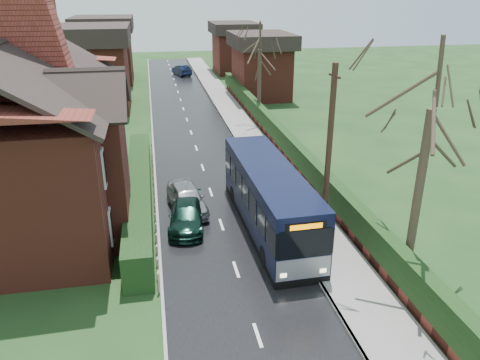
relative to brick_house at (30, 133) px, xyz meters
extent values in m
plane|color=#2A4B20|center=(8.73, -4.78, -4.38)|extent=(140.00, 140.00, 0.00)
cube|color=black|center=(8.73, 5.22, -4.37)|extent=(6.00, 100.00, 0.02)
cube|color=slate|center=(12.98, 5.22, -4.31)|extent=(2.50, 100.00, 0.14)
cube|color=gray|center=(11.78, 5.22, -4.31)|extent=(0.12, 100.00, 0.14)
cube|color=gray|center=(5.68, 5.22, -4.33)|extent=(0.12, 100.00, 0.10)
cube|color=black|center=(4.83, 0.22, -3.58)|extent=(1.20, 16.00, 1.60)
cube|color=maroon|center=(14.53, 5.22, -4.08)|extent=(0.30, 50.00, 0.60)
cube|color=black|center=(14.53, 5.22, -3.18)|extent=(0.60, 50.00, 1.20)
cube|color=maroon|center=(-0.27, 0.22, -1.38)|extent=(8.00, 14.00, 6.00)
cube|color=maroon|center=(3.23, -2.78, -1.38)|extent=(2.50, 4.00, 6.00)
cube|color=brown|center=(0.73, 4.22, 4.82)|extent=(0.90, 1.40, 2.20)
cube|color=silver|center=(3.78, -4.78, -2.78)|extent=(0.08, 1.20, 1.60)
cube|color=black|center=(3.81, -4.78, -2.78)|extent=(0.03, 0.95, 1.35)
cube|color=silver|center=(3.78, -4.78, -0.18)|extent=(0.08, 1.20, 1.60)
cube|color=black|center=(3.81, -4.78, -0.18)|extent=(0.03, 0.95, 1.35)
cube|color=silver|center=(3.78, -0.78, -2.78)|extent=(0.08, 1.20, 1.60)
cube|color=black|center=(3.81, -0.78, -2.78)|extent=(0.03, 0.95, 1.35)
cube|color=silver|center=(3.78, -0.78, -0.18)|extent=(0.08, 1.20, 1.60)
cube|color=black|center=(3.81, -0.78, -0.18)|extent=(0.03, 0.95, 1.35)
cube|color=silver|center=(3.78, 3.22, -2.78)|extent=(0.08, 1.20, 1.60)
cube|color=black|center=(3.81, 3.22, -2.78)|extent=(0.03, 0.95, 1.35)
cube|color=silver|center=(3.78, 3.22, -0.18)|extent=(0.08, 1.20, 1.60)
cube|color=black|center=(3.81, 3.22, -0.18)|extent=(0.03, 0.95, 1.35)
cube|color=silver|center=(3.78, 5.72, -2.78)|extent=(0.08, 1.20, 1.60)
cube|color=black|center=(3.81, 5.72, -2.78)|extent=(0.03, 0.95, 1.35)
cube|color=silver|center=(3.78, 5.72, -0.18)|extent=(0.08, 1.20, 1.60)
cube|color=black|center=(3.81, 5.72, -0.18)|extent=(0.03, 0.95, 1.35)
cube|color=black|center=(10.93, -3.39, -3.53)|extent=(2.53, 10.10, 1.04)
cube|color=black|center=(10.93, -3.39, -2.47)|extent=(2.55, 10.10, 1.10)
cube|color=black|center=(10.93, -3.39, -1.62)|extent=(2.53, 10.10, 0.60)
cube|color=black|center=(10.93, -3.39, -4.22)|extent=(2.53, 10.10, 0.32)
cube|color=gray|center=(11.06, -8.36, -3.55)|extent=(2.19, 0.17, 0.91)
cube|color=black|center=(11.06, -8.39, -2.46)|extent=(2.06, 0.13, 1.19)
cube|color=black|center=(11.06, -8.39, -1.73)|extent=(1.60, 0.12, 0.32)
cube|color=#FF8C00|center=(11.06, -8.43, -1.73)|extent=(1.26, 0.07, 0.20)
cube|color=black|center=(11.06, -8.37, -4.17)|extent=(2.24, 0.19, 0.27)
cube|color=#FFF2CC|center=(10.26, -8.44, -3.74)|extent=(0.26, 0.06, 0.16)
cube|color=#FFF2CC|center=(11.86, -8.40, -3.74)|extent=(0.26, 0.06, 0.16)
cylinder|color=black|center=(9.98, -6.63, -3.94)|extent=(0.28, 0.88, 0.88)
cylinder|color=black|center=(12.05, -6.58, -3.94)|extent=(0.28, 0.88, 0.88)
cylinder|color=black|center=(9.82, -0.20, -3.94)|extent=(0.28, 0.88, 0.88)
cylinder|color=black|center=(11.89, -0.15, -3.94)|extent=(0.28, 0.88, 0.88)
imported|color=#ACABB0|center=(7.23, -0.81, -3.68)|extent=(2.17, 4.25, 1.39)
imported|color=black|center=(7.07, -2.59, -3.79)|extent=(2.09, 4.20, 1.17)
imported|color=black|center=(9.97, 39.97, -3.71)|extent=(2.50, 4.27, 1.33)
cylinder|color=slate|center=(11.93, 1.14, -2.89)|extent=(0.09, 0.09, 2.98)
cube|color=white|center=(11.93, 1.14, -1.61)|extent=(0.11, 0.45, 0.34)
cube|color=white|center=(11.93, 1.14, -2.04)|extent=(0.09, 0.41, 0.30)
cylinder|color=#301E15|center=(13.53, -3.95, -0.46)|extent=(0.27, 0.27, 7.84)
cube|color=#301E15|center=(13.53, -3.95, 2.90)|extent=(0.16, 1.01, 0.09)
cylinder|color=#3D3124|center=(15.21, -8.69, -0.92)|extent=(0.33, 0.33, 6.92)
cylinder|color=#382921|center=(14.73, 15.24, -1.31)|extent=(0.33, 0.33, 6.12)
cylinder|color=#382B21|center=(-1.26, 11.11, -0.98)|extent=(0.31, 0.31, 6.78)
camera|label=1|loc=(5.82, -22.88, 6.38)|focal=35.00mm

